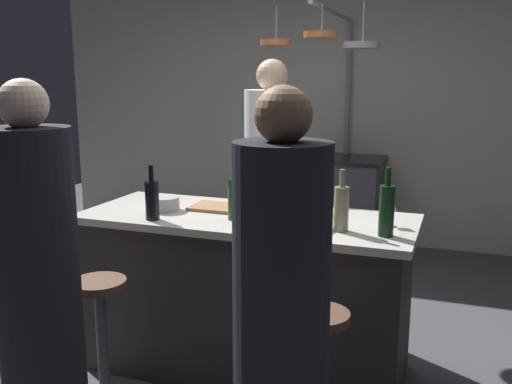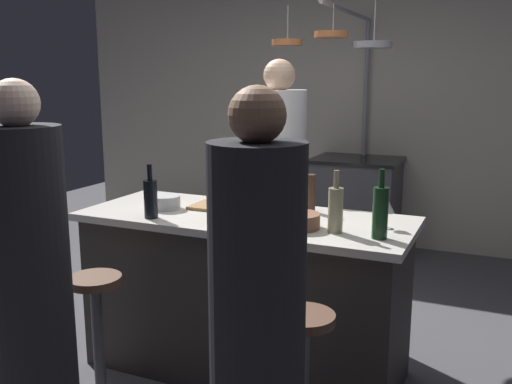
# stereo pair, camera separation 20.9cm
# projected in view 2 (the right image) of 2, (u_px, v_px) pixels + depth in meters

# --- Properties ---
(ground_plane) EXTENTS (9.00, 9.00, 0.00)m
(ground_plane) POSITION_uv_depth(u_px,v_px,m) (245.00, 368.00, 3.23)
(ground_plane) COLOR #4C4C51
(back_wall) EXTENTS (6.40, 0.16, 2.60)m
(back_wall) POSITION_uv_depth(u_px,v_px,m) (369.00, 111.00, 5.52)
(back_wall) COLOR beige
(back_wall) RESTS_ON ground_plane
(kitchen_island) EXTENTS (1.80, 0.72, 0.90)m
(kitchen_island) POSITION_uv_depth(u_px,v_px,m) (245.00, 293.00, 3.14)
(kitchen_island) COLOR #332D2B
(kitchen_island) RESTS_ON ground_plane
(stove_range) EXTENTS (0.80, 0.64, 0.89)m
(stove_range) POSITION_uv_depth(u_px,v_px,m) (355.00, 205.00, 5.34)
(stove_range) COLOR #47474C
(stove_range) RESTS_ON ground_plane
(chef) EXTENTS (0.37, 0.37, 1.75)m
(chef) POSITION_uv_depth(u_px,v_px,m) (278.00, 199.00, 3.88)
(chef) COLOR white
(chef) RESTS_ON ground_plane
(bar_stool_left) EXTENTS (0.28, 0.28, 0.68)m
(bar_stool_left) POSITION_uv_depth(u_px,v_px,m) (98.00, 335.00, 2.81)
(bar_stool_left) COLOR #4C4C51
(bar_stool_left) RESTS_ON ground_plane
(guest_left) EXTENTS (0.34, 0.34, 1.63)m
(guest_left) POSITION_uv_depth(u_px,v_px,m) (30.00, 288.00, 2.39)
(guest_left) COLOR black
(guest_left) RESTS_ON ground_plane
(bar_stool_right) EXTENTS (0.28, 0.28, 0.68)m
(bar_stool_right) POSITION_uv_depth(u_px,v_px,m) (303.00, 381.00, 2.38)
(bar_stool_right) COLOR #4C4C51
(bar_stool_right) RESTS_ON ground_plane
(guest_right) EXTENTS (0.34, 0.34, 1.61)m
(guest_right) POSITION_uv_depth(u_px,v_px,m) (257.00, 334.00, 1.99)
(guest_right) COLOR black
(guest_right) RESTS_ON ground_plane
(overhead_pot_rack) EXTENTS (0.90, 1.49, 2.17)m
(overhead_pot_rack) POSITION_uv_depth(u_px,v_px,m) (346.00, 70.00, 4.52)
(overhead_pot_rack) COLOR gray
(overhead_pot_rack) RESTS_ON ground_plane
(potted_plant) EXTENTS (0.36, 0.36, 0.52)m
(potted_plant) POSITION_uv_depth(u_px,v_px,m) (141.00, 227.00, 5.11)
(potted_plant) COLOR brown
(potted_plant) RESTS_ON ground_plane
(cutting_board) EXTENTS (0.32, 0.22, 0.02)m
(cutting_board) POSITION_uv_depth(u_px,v_px,m) (220.00, 207.00, 3.21)
(cutting_board) COLOR #997047
(cutting_board) RESTS_ON kitchen_island
(pepper_mill) EXTENTS (0.05, 0.05, 0.21)m
(pepper_mill) POSITION_uv_depth(u_px,v_px,m) (311.00, 193.00, 3.11)
(pepper_mill) COLOR #382319
(pepper_mill) RESTS_ON kitchen_island
(wine_bottle_dark) EXTENTS (0.07, 0.07, 0.29)m
(wine_bottle_dark) POSITION_uv_depth(u_px,v_px,m) (151.00, 198.00, 2.97)
(wine_bottle_dark) COLOR black
(wine_bottle_dark) RESTS_ON kitchen_island
(wine_bottle_green) EXTENTS (0.07, 0.07, 0.30)m
(wine_bottle_green) POSITION_uv_depth(u_px,v_px,m) (232.00, 198.00, 2.94)
(wine_bottle_green) COLOR #193D23
(wine_bottle_green) RESTS_ON kitchen_island
(wine_bottle_white) EXTENTS (0.07, 0.07, 0.30)m
(wine_bottle_white) POSITION_uv_depth(u_px,v_px,m) (336.00, 209.00, 2.69)
(wine_bottle_white) COLOR gray
(wine_bottle_white) RESTS_ON kitchen_island
(wine_bottle_red) EXTENTS (0.07, 0.07, 0.33)m
(wine_bottle_red) POSITION_uv_depth(u_px,v_px,m) (380.00, 212.00, 2.59)
(wine_bottle_red) COLOR #143319
(wine_bottle_red) RESTS_ON kitchen_island
(wine_glass_near_left_guest) EXTENTS (0.07, 0.07, 0.15)m
(wine_glass_near_left_guest) POSITION_uv_depth(u_px,v_px,m) (243.00, 206.00, 2.79)
(wine_glass_near_left_guest) COLOR silver
(wine_glass_near_left_guest) RESTS_ON kitchen_island
(wine_glass_by_chef) EXTENTS (0.07, 0.07, 0.15)m
(wine_glass_by_chef) POSITION_uv_depth(u_px,v_px,m) (388.00, 208.00, 2.77)
(wine_glass_by_chef) COLOR silver
(wine_glass_by_chef) RESTS_ON kitchen_island
(mixing_bowl_steel) EXTENTS (0.17, 0.17, 0.08)m
(mixing_bowl_steel) POSITION_uv_depth(u_px,v_px,m) (165.00, 202.00, 3.20)
(mixing_bowl_steel) COLOR #B7B7BC
(mixing_bowl_steel) RESTS_ON kitchen_island
(mixing_bowl_wooden) EXTENTS (0.21, 0.21, 0.07)m
(mixing_bowl_wooden) POSITION_uv_depth(u_px,v_px,m) (299.00, 221.00, 2.79)
(mixing_bowl_wooden) COLOR brown
(mixing_bowl_wooden) RESTS_ON kitchen_island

